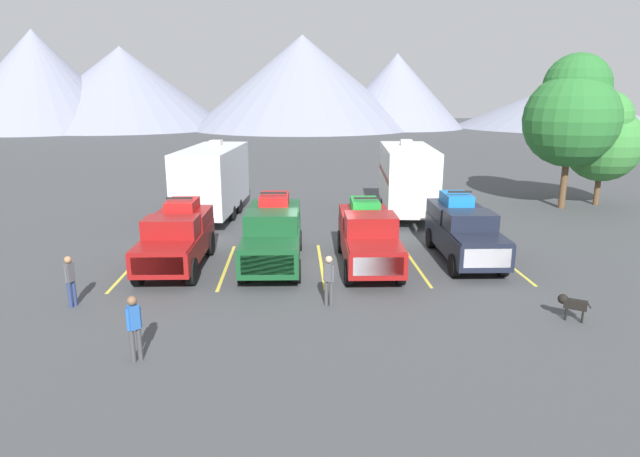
{
  "coord_description": "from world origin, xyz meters",
  "views": [
    {
      "loc": [
        -1.0,
        -19.73,
        6.49
      ],
      "look_at": [
        0.0,
        1.01,
        1.2
      ],
      "focal_mm": 30.07,
      "sensor_mm": 36.0,
      "label": 1
    }
  ],
  "objects_px": {
    "camper_trailer_a": "(213,178)",
    "person_c": "(329,277)",
    "pickup_truck_a": "(177,237)",
    "dog": "(571,303)",
    "person_b": "(70,278)",
    "person_a": "(134,324)",
    "pickup_truck_d": "(463,230)",
    "camper_trailer_b": "(407,177)",
    "pickup_truck_c": "(368,236)",
    "pickup_truck_b": "(273,233)"
  },
  "relations": [
    {
      "from": "person_c",
      "to": "pickup_truck_b",
      "type": "bearing_deg",
      "value": 112.72
    },
    {
      "from": "pickup_truck_c",
      "to": "camper_trailer_a",
      "type": "relative_size",
      "value": 0.68
    },
    {
      "from": "pickup_truck_a",
      "to": "pickup_truck_c",
      "type": "xyz_separation_m",
      "value": [
        7.26,
        -0.11,
        -0.01
      ]
    },
    {
      "from": "camper_trailer_a",
      "to": "dog",
      "type": "xyz_separation_m",
      "value": [
        12.34,
        -14.16,
        -1.58
      ]
    },
    {
      "from": "camper_trailer_b",
      "to": "person_a",
      "type": "bearing_deg",
      "value": -122.13
    },
    {
      "from": "camper_trailer_a",
      "to": "person_b",
      "type": "relative_size",
      "value": 5.24
    },
    {
      "from": "pickup_truck_c",
      "to": "person_c",
      "type": "xyz_separation_m",
      "value": [
        -1.77,
        -4.06,
        -0.23
      ]
    },
    {
      "from": "person_c",
      "to": "dog",
      "type": "xyz_separation_m",
      "value": [
        7.0,
        -1.38,
        -0.43
      ]
    },
    {
      "from": "camper_trailer_a",
      "to": "person_b",
      "type": "xyz_separation_m",
      "value": [
        -2.63,
        -12.43,
        -1.15
      ]
    },
    {
      "from": "pickup_truck_c",
      "to": "person_b",
      "type": "xyz_separation_m",
      "value": [
        -9.74,
        -3.71,
        -0.23
      ]
    },
    {
      "from": "pickup_truck_b",
      "to": "person_b",
      "type": "relative_size",
      "value": 3.62
    },
    {
      "from": "camper_trailer_b",
      "to": "person_c",
      "type": "relative_size",
      "value": 5.03
    },
    {
      "from": "pickup_truck_b",
      "to": "pickup_truck_a",
      "type": "bearing_deg",
      "value": -174.94
    },
    {
      "from": "pickup_truck_d",
      "to": "dog",
      "type": "xyz_separation_m",
      "value": [
        1.34,
        -6.05,
        -0.66
      ]
    },
    {
      "from": "person_b",
      "to": "dog",
      "type": "xyz_separation_m",
      "value": [
        14.97,
        -1.73,
        -0.43
      ]
    },
    {
      "from": "pickup_truck_b",
      "to": "person_c",
      "type": "bearing_deg",
      "value": -67.28
    },
    {
      "from": "camper_trailer_a",
      "to": "pickup_truck_d",
      "type": "bearing_deg",
      "value": -36.38
    },
    {
      "from": "pickup_truck_b",
      "to": "dog",
      "type": "bearing_deg",
      "value": -33.47
    },
    {
      "from": "pickup_truck_a",
      "to": "person_b",
      "type": "height_order",
      "value": "pickup_truck_a"
    },
    {
      "from": "dog",
      "to": "pickup_truck_c",
      "type": "bearing_deg",
      "value": 133.87
    },
    {
      "from": "pickup_truck_b",
      "to": "dog",
      "type": "relative_size",
      "value": 7.24
    },
    {
      "from": "person_b",
      "to": "person_c",
      "type": "distance_m",
      "value": 7.98
    },
    {
      "from": "pickup_truck_a",
      "to": "pickup_truck_d",
      "type": "relative_size",
      "value": 0.94
    },
    {
      "from": "pickup_truck_b",
      "to": "camper_trailer_b",
      "type": "xyz_separation_m",
      "value": [
        6.91,
        8.16,
        0.88
      ]
    },
    {
      "from": "person_b",
      "to": "person_c",
      "type": "relative_size",
      "value": 1.0
    },
    {
      "from": "camper_trailer_b",
      "to": "dog",
      "type": "bearing_deg",
      "value": -82.0
    },
    {
      "from": "camper_trailer_a",
      "to": "camper_trailer_b",
      "type": "distance_m",
      "value": 10.37
    },
    {
      "from": "camper_trailer_b",
      "to": "pickup_truck_b",
      "type": "bearing_deg",
      "value": -130.25
    },
    {
      "from": "camper_trailer_a",
      "to": "person_c",
      "type": "bearing_deg",
      "value": -67.3
    },
    {
      "from": "person_a",
      "to": "pickup_truck_d",
      "type": "bearing_deg",
      "value": 36.81
    },
    {
      "from": "pickup_truck_a",
      "to": "person_b",
      "type": "bearing_deg",
      "value": -123.0
    },
    {
      "from": "pickup_truck_b",
      "to": "pickup_truck_c",
      "type": "height_order",
      "value": "pickup_truck_b"
    },
    {
      "from": "camper_trailer_a",
      "to": "person_a",
      "type": "relative_size",
      "value": 5.0
    },
    {
      "from": "pickup_truck_d",
      "to": "person_c",
      "type": "bearing_deg",
      "value": -140.44
    },
    {
      "from": "pickup_truck_b",
      "to": "person_b",
      "type": "bearing_deg",
      "value": -145.81
    },
    {
      "from": "person_c",
      "to": "dog",
      "type": "bearing_deg",
      "value": -11.14
    },
    {
      "from": "pickup_truck_a",
      "to": "dog",
      "type": "xyz_separation_m",
      "value": [
        12.49,
        -5.55,
        -0.67
      ]
    },
    {
      "from": "pickup_truck_a",
      "to": "person_a",
      "type": "distance_m",
      "value": 7.49
    },
    {
      "from": "pickup_truck_d",
      "to": "camper_trailer_b",
      "type": "relative_size",
      "value": 0.68
    },
    {
      "from": "camper_trailer_a",
      "to": "camper_trailer_b",
      "type": "bearing_deg",
      "value": -0.71
    },
    {
      "from": "camper_trailer_a",
      "to": "person_c",
      "type": "height_order",
      "value": "camper_trailer_a"
    },
    {
      "from": "dog",
      "to": "pickup_truck_a",
      "type": "bearing_deg",
      "value": 156.04
    },
    {
      "from": "pickup_truck_a",
      "to": "pickup_truck_c",
      "type": "distance_m",
      "value": 7.26
    },
    {
      "from": "person_a",
      "to": "dog",
      "type": "relative_size",
      "value": 2.1
    },
    {
      "from": "pickup_truck_a",
      "to": "person_c",
      "type": "xyz_separation_m",
      "value": [
        5.49,
        -4.17,
        -0.24
      ]
    },
    {
      "from": "pickup_truck_a",
      "to": "pickup_truck_b",
      "type": "xyz_separation_m",
      "value": [
        3.61,
        0.32,
        0.03
      ]
    },
    {
      "from": "person_a",
      "to": "pickup_truck_a",
      "type": "bearing_deg",
      "value": 93.87
    },
    {
      "from": "pickup_truck_a",
      "to": "pickup_truck_c",
      "type": "height_order",
      "value": "pickup_truck_a"
    },
    {
      "from": "pickup_truck_d",
      "to": "person_b",
      "type": "bearing_deg",
      "value": -162.41
    },
    {
      "from": "pickup_truck_c",
      "to": "camper_trailer_b",
      "type": "relative_size",
      "value": 0.71
    }
  ]
}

